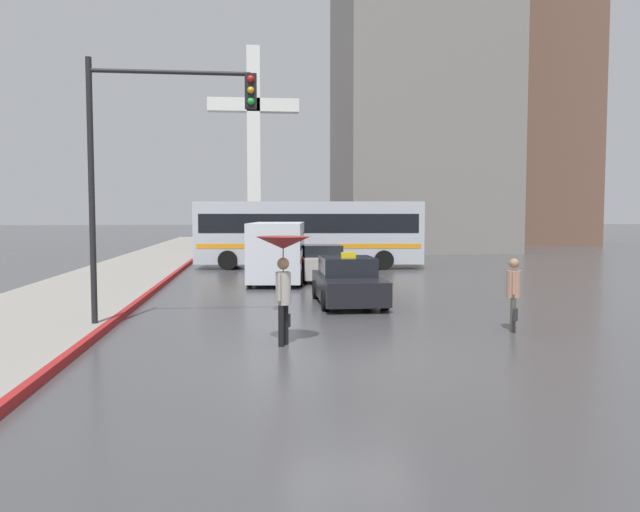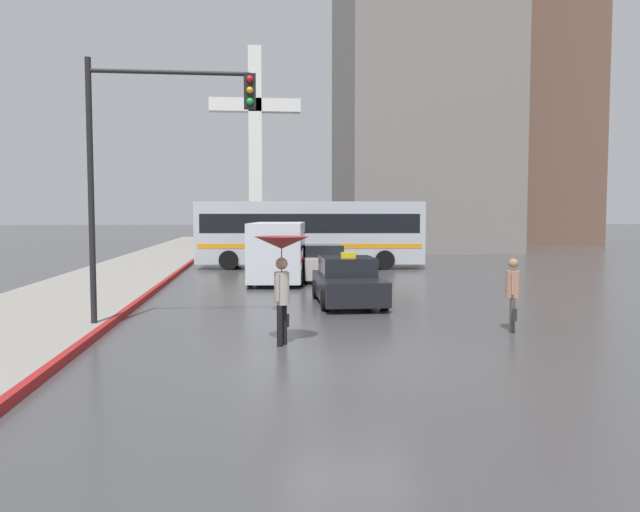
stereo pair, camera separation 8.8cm
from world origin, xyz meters
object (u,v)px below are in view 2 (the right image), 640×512
(traffic_light, at_px, (154,143))
(city_bus, at_px, (310,231))
(taxi, at_px, (348,282))
(ambulance_van, at_px, (278,249))
(pedestrian_man, at_px, (513,289))
(pedestrian_with_umbrella, at_px, (282,256))
(sedan_red, at_px, (323,263))
(monument_cross, at_px, (255,137))

(traffic_light, bearing_deg, city_bus, 72.85)
(taxi, bearing_deg, ambulance_van, -73.24)
(traffic_light, bearing_deg, pedestrian_man, -8.09)
(pedestrian_with_umbrella, xyz_separation_m, pedestrian_man, (5.40, 1.00, -0.87))
(pedestrian_man, bearing_deg, ambulance_van, -133.05)
(sedan_red, bearing_deg, monument_cross, -81.09)
(sedan_red, height_order, city_bus, city_bus)
(taxi, relative_size, pedestrian_with_umbrella, 1.84)
(sedan_red, relative_size, city_bus, 0.35)
(ambulance_van, bearing_deg, city_bus, -99.58)
(city_bus, distance_m, traffic_light, 17.46)
(pedestrian_with_umbrella, bearing_deg, traffic_light, 80.39)
(sedan_red, distance_m, pedestrian_with_umbrella, 13.21)
(ambulance_van, xyz_separation_m, pedestrian_man, (5.04, -11.17, -0.34))
(ambulance_van, bearing_deg, sedan_red, -150.76)
(ambulance_van, bearing_deg, monument_cross, -80.99)
(pedestrian_with_umbrella, bearing_deg, monument_cross, 28.41)
(taxi, distance_m, traffic_light, 7.35)
(sedan_red, height_order, monument_cross, monument_cross)
(taxi, height_order, ambulance_van, ambulance_van)
(sedan_red, height_order, pedestrian_man, pedestrian_man)
(traffic_light, distance_m, monument_cross, 28.74)
(pedestrian_with_umbrella, height_order, pedestrian_man, pedestrian_with_umbrella)
(sedan_red, bearing_deg, taxi, 90.03)
(pedestrian_with_umbrella, distance_m, pedestrian_man, 5.56)
(pedestrian_man, bearing_deg, monument_cross, -146.04)
(city_bus, distance_m, pedestrian_with_umbrella, 18.81)
(pedestrian_with_umbrella, bearing_deg, ambulance_van, 25.75)
(city_bus, height_order, traffic_light, traffic_light)
(sedan_red, distance_m, pedestrian_man, 12.38)
(taxi, relative_size, monument_cross, 0.30)
(taxi, bearing_deg, pedestrian_man, 122.82)
(taxi, height_order, pedestrian_man, pedestrian_man)
(sedan_red, xyz_separation_m, city_bus, (-0.04, 5.72, 1.18))
(city_bus, bearing_deg, monument_cross, 18.31)
(sedan_red, bearing_deg, traffic_light, 64.57)
(traffic_light, bearing_deg, sedan_red, 64.57)
(ambulance_van, bearing_deg, pedestrian_man, 120.60)
(pedestrian_with_umbrella, xyz_separation_m, monument_cross, (-0.50, 30.58, 6.14))
(sedan_red, height_order, pedestrian_with_umbrella, pedestrian_with_umbrella)
(traffic_light, relative_size, monument_cross, 0.45)
(pedestrian_with_umbrella, relative_size, pedestrian_man, 1.33)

